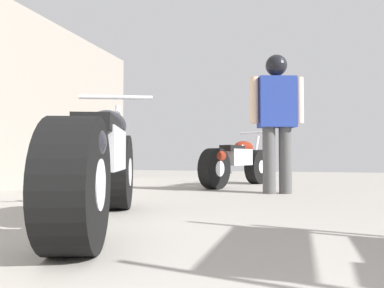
% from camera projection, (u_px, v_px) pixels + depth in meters
% --- Properties ---
extents(ground_plane, '(17.34, 17.34, 0.00)m').
position_uv_depth(ground_plane, '(230.00, 208.00, 3.23)').
color(ground_plane, gray).
extents(motorcycle_maroon_cruiser, '(1.03, 2.06, 0.99)m').
position_uv_depth(motorcycle_maroon_cruiser, '(101.00, 164.00, 2.37)').
color(motorcycle_maroon_cruiser, black).
rests_on(motorcycle_maroon_cruiser, ground_plane).
extents(motorcycle_black_naked, '(0.90, 1.87, 0.90)m').
position_uv_depth(motorcycle_black_naked, '(236.00, 162.00, 5.65)').
color(motorcycle_black_naked, black).
rests_on(motorcycle_black_naked, ground_plane).
extents(mechanic_in_blue, '(0.69, 0.38, 1.77)m').
position_uv_depth(mechanic_in_blue, '(277.00, 110.00, 4.54)').
color(mechanic_in_blue, '#4C4C4C').
rests_on(mechanic_in_blue, ground_plane).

